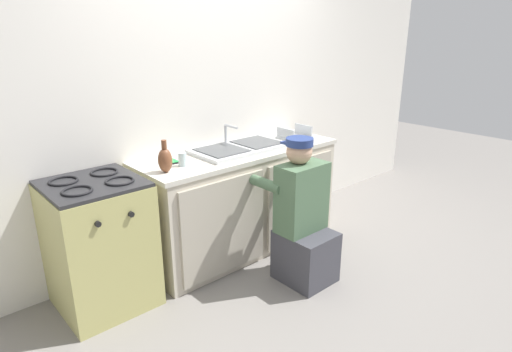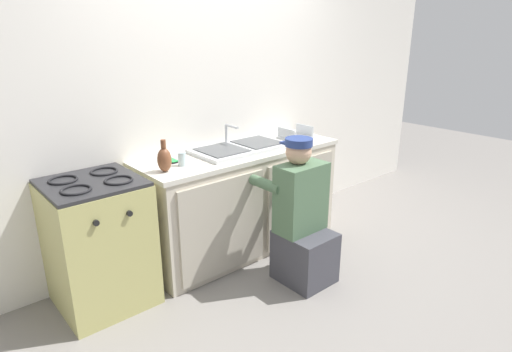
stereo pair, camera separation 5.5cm
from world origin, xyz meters
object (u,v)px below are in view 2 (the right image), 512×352
object	(u,v)px
plumber_person	(302,223)
dish_rack_tray	(296,136)
water_glass	(182,159)
vase_decorative	(164,159)
cell_phone	(172,161)
sink_double_basin	(240,148)
stove_range	(99,243)

from	to	relation	value
plumber_person	dish_rack_tray	xyz separation A→B (m)	(0.60, 0.67, 0.45)
dish_rack_tray	water_glass	world-z (taller)	dish_rack_tray
vase_decorative	cell_phone	bearing A→B (deg)	48.93
vase_decorative	water_glass	bearing A→B (deg)	14.83
sink_double_basin	plumber_person	distance (m)	0.83
plumber_person	dish_rack_tray	size ratio (longest dim) A/B	3.94
vase_decorative	cell_phone	xyz separation A→B (m)	(0.16, 0.19, -0.08)
stove_range	water_glass	xyz separation A→B (m)	(0.65, -0.06, 0.49)
vase_decorative	sink_double_basin	bearing A→B (deg)	7.93
cell_phone	plumber_person	bearing A→B (deg)	-51.32
vase_decorative	dish_rack_tray	distance (m)	1.39
stove_range	sink_double_basin	bearing A→B (deg)	0.10
stove_range	cell_phone	size ratio (longest dim) A/B	6.57
sink_double_basin	water_glass	xyz separation A→B (m)	(-0.59, -0.06, 0.03)
sink_double_basin	stove_range	distance (m)	1.32
cell_phone	dish_rack_tray	bearing A→B (deg)	-5.17
stove_range	cell_phone	xyz separation A→B (m)	(0.65, 0.08, 0.44)
plumber_person	cell_phone	distance (m)	1.09
dish_rack_tray	water_glass	size ratio (longest dim) A/B	2.80
vase_decorative	plumber_person	bearing A→B (deg)	-37.03
sink_double_basin	stove_range	xyz separation A→B (m)	(-1.24, -0.00, -0.45)
plumber_person	cell_phone	size ratio (longest dim) A/B	7.89
cell_phone	vase_decorative	bearing A→B (deg)	-131.07
vase_decorative	dish_rack_tray	xyz separation A→B (m)	(1.39, 0.08, -0.07)
sink_double_basin	water_glass	bearing A→B (deg)	-174.04
cell_phone	stove_range	bearing A→B (deg)	-172.71
plumber_person	vase_decorative	distance (m)	1.12
sink_double_basin	stove_range	size ratio (longest dim) A/B	0.87
stove_range	vase_decorative	world-z (taller)	vase_decorative
stove_range	dish_rack_tray	world-z (taller)	dish_rack_tray
dish_rack_tray	water_glass	xyz separation A→B (m)	(-1.22, -0.03, 0.03)
dish_rack_tray	water_glass	distance (m)	1.22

